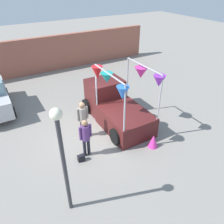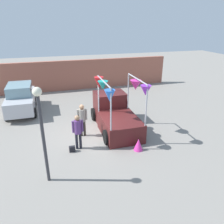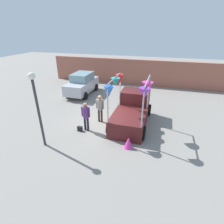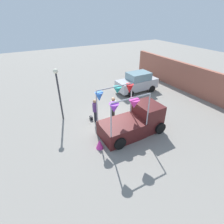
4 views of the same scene
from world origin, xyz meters
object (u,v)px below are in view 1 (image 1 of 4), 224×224
person_vendor (83,116)px  folded_kite_bundle_magenta (153,141)px  handbag (81,158)px  street_lamp (62,150)px  vendor_truck (114,104)px  person_customer (86,135)px

person_vendor → folded_kite_bundle_magenta: 3.27m
handbag → street_lamp: bearing=-122.5°
vendor_truck → person_vendor: vendor_truck is taller
person_customer → street_lamp: street_lamp is taller
vendor_truck → handbag: vendor_truck is taller
vendor_truck → handbag: size_ratio=14.68×
vendor_truck → street_lamp: bearing=-135.9°
person_customer → person_vendor: 1.29m
vendor_truck → person_vendor: bearing=-165.0°
street_lamp → folded_kite_bundle_magenta: 4.81m
vendor_truck → street_lamp: street_lamp is taller
handbag → folded_kite_bundle_magenta: folded_kite_bundle_magenta is taller
folded_kite_bundle_magenta → person_vendor: bearing=136.3°
street_lamp → folded_kite_bundle_magenta: size_ratio=6.26×
vendor_truck → person_vendor: (-1.93, -0.52, 0.21)m
person_customer → street_lamp: (-1.47, -1.96, 1.41)m
person_customer → street_lamp: 2.83m
person_customer → vendor_truck: bearing=36.6°
person_customer → handbag: bearing=-150.3°
handbag → person_customer: bearing=29.7°
vendor_truck → handbag: bearing=-144.2°
street_lamp → handbag: bearing=57.5°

